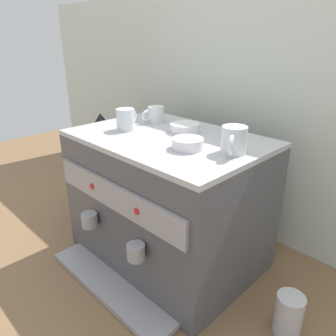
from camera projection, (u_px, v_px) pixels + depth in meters
ground_plane at (168, 253)px, 1.30m from camera, size 4.00×4.00×0.00m
tiled_backsplash_wall at (235, 116)px, 1.37m from camera, size 2.80×0.03×0.99m
espresso_machine at (167, 200)px, 1.21m from camera, size 0.67×0.57×0.49m
ceramic_cup_0 at (155, 114)px, 1.28m from camera, size 0.06×0.10×0.06m
ceramic_cup_1 at (126, 119)px, 1.18m from camera, size 0.07×0.10×0.08m
ceramic_cup_2 at (234, 140)px, 0.94m from camera, size 0.08×0.11×0.08m
ceramic_bowl_0 at (185, 128)px, 1.16m from camera, size 0.11×0.11×0.03m
ceramic_bowl_1 at (188, 144)px, 0.99m from camera, size 0.10×0.10×0.03m
coffee_grinder at (104, 162)px, 1.57m from camera, size 0.18×0.18×0.48m
milk_pitcher at (288, 314)px, 0.94m from camera, size 0.08×0.08×0.13m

